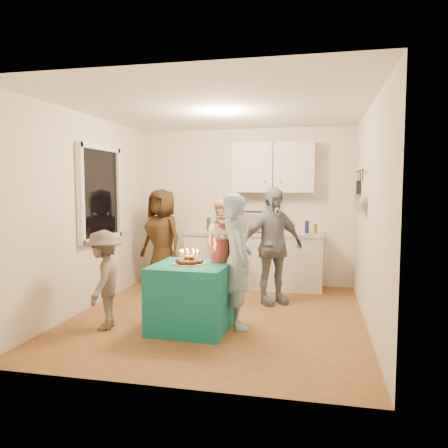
% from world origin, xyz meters
% --- Properties ---
extents(floor, '(4.00, 4.00, 0.00)m').
position_xyz_m(floor, '(0.00, 0.00, 0.00)').
color(floor, brown).
rests_on(floor, ground).
extents(ceiling, '(4.00, 4.00, 0.00)m').
position_xyz_m(ceiling, '(0.00, 0.00, 2.60)').
color(ceiling, white).
rests_on(ceiling, floor).
extents(back_wall, '(3.60, 3.60, 0.00)m').
position_xyz_m(back_wall, '(0.00, 2.00, 1.30)').
color(back_wall, silver).
rests_on(back_wall, floor).
extents(left_wall, '(4.00, 4.00, 0.00)m').
position_xyz_m(left_wall, '(-1.80, 0.00, 1.30)').
color(left_wall, silver).
rests_on(left_wall, floor).
extents(right_wall, '(4.00, 4.00, 0.00)m').
position_xyz_m(right_wall, '(1.80, 0.00, 1.30)').
color(right_wall, silver).
rests_on(right_wall, floor).
extents(window_night, '(0.04, 1.00, 1.20)m').
position_xyz_m(window_night, '(-1.77, 0.30, 1.55)').
color(window_night, black).
rests_on(window_night, left_wall).
extents(counter, '(2.20, 0.58, 0.86)m').
position_xyz_m(counter, '(0.20, 1.70, 0.43)').
color(counter, white).
rests_on(counter, floor).
extents(countertop, '(2.24, 0.62, 0.05)m').
position_xyz_m(countertop, '(0.20, 1.70, 0.89)').
color(countertop, beige).
rests_on(countertop, counter).
extents(upper_cabinet, '(1.30, 0.30, 0.80)m').
position_xyz_m(upper_cabinet, '(0.50, 1.85, 1.95)').
color(upper_cabinet, white).
rests_on(upper_cabinet, back_wall).
extents(pot_rack, '(0.12, 1.00, 0.60)m').
position_xyz_m(pot_rack, '(1.72, 0.70, 1.60)').
color(pot_rack, black).
rests_on(pot_rack, right_wall).
extents(microwave, '(0.61, 0.44, 0.32)m').
position_xyz_m(microwave, '(0.22, 1.70, 1.07)').
color(microwave, white).
rests_on(microwave, countertop).
extents(party_table, '(0.88, 0.88, 0.76)m').
position_xyz_m(party_table, '(-0.19, -0.54, 0.38)').
color(party_table, '#106D6B').
rests_on(party_table, floor).
extents(donut_cake, '(0.38, 0.38, 0.18)m').
position_xyz_m(donut_cake, '(-0.21, -0.55, 0.85)').
color(donut_cake, '#381C0C').
rests_on(donut_cake, party_table).
extents(punch_jar, '(0.22, 0.22, 0.34)m').
position_xyz_m(punch_jar, '(0.10, -0.32, 0.93)').
color(punch_jar, '#B6110E').
rests_on(punch_jar, party_table).
extents(man_birthday, '(0.61, 0.69, 1.57)m').
position_xyz_m(man_birthday, '(0.30, -0.33, 0.79)').
color(man_birthday, '#90AFD1').
rests_on(man_birthday, floor).
extents(woman_back_left, '(0.93, 0.79, 1.60)m').
position_xyz_m(woman_back_left, '(-1.23, 1.30, 0.80)').
color(woman_back_left, '#583819').
rests_on(woman_back_left, floor).
extents(woman_back_center, '(0.80, 0.67, 1.48)m').
position_xyz_m(woman_back_center, '(-0.11, 1.01, 0.74)').
color(woman_back_center, '#EE917C').
rests_on(woman_back_center, floor).
extents(woman_back_right, '(1.01, 0.88, 1.64)m').
position_xyz_m(woman_back_right, '(0.60, 0.77, 0.82)').
color(woman_back_right, black).
rests_on(woman_back_right, floor).
extents(child_near_left, '(0.58, 0.82, 1.15)m').
position_xyz_m(child_near_left, '(-1.19, -0.73, 0.57)').
color(child_near_left, '#574B45').
rests_on(child_near_left, floor).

